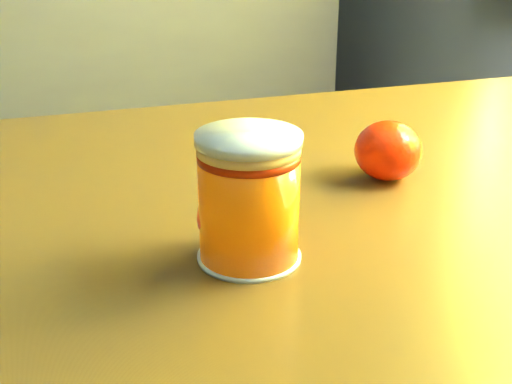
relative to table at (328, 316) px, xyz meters
name	(u,v)px	position (x,y,z in m)	size (l,w,h in m)	color
table	(328,316)	(0.00, 0.00, 0.00)	(1.11, 0.84, 0.78)	brown
juice_glass	(249,199)	(-0.09, -0.04, 0.15)	(0.08, 0.08, 0.09)	#E45B04
orange_front	(246,216)	(-0.09, -0.04, 0.13)	(0.07, 0.07, 0.06)	#FF2705
orange_back	(388,151)	(0.09, 0.05, 0.13)	(0.06, 0.06, 0.06)	#FF2705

